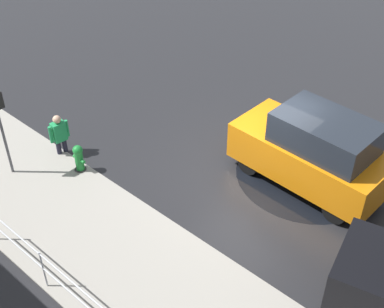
% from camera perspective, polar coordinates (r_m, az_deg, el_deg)
% --- Properties ---
extents(ground_plane, '(60.00, 60.00, 0.00)m').
position_cam_1_polar(ground_plane, '(14.02, 6.06, -2.16)').
color(ground_plane, black).
extents(kerb_strip, '(24.00, 3.20, 0.04)m').
position_cam_1_polar(kerb_strip, '(11.78, -6.60, -11.89)').
color(kerb_strip, gray).
rests_on(kerb_strip, ground).
extents(moving_hatchback, '(3.96, 1.84, 2.06)m').
position_cam_1_polar(moving_hatchback, '(13.36, 12.83, 0.30)').
color(moving_hatchback, orange).
rests_on(moving_hatchback, ground).
extents(fire_hydrant, '(0.42, 0.31, 0.80)m').
position_cam_1_polar(fire_hydrant, '(14.12, -11.97, -0.48)').
color(fire_hydrant, '#197A2D').
rests_on(fire_hydrant, ground).
extents(pedestrian, '(0.29, 0.56, 1.22)m').
position_cam_1_polar(pedestrian, '(14.68, -13.98, 2.21)').
color(pedestrian, '#1E8C4C').
rests_on(pedestrian, ground).
extents(sign_post, '(0.07, 0.44, 2.40)m').
position_cam_1_polar(sign_post, '(13.86, -19.79, 3.14)').
color(sign_post, '#4C4C51').
rests_on(sign_post, ground).
extents(puddle_patch, '(3.71, 3.71, 0.01)m').
position_cam_1_polar(puddle_patch, '(14.27, 12.17, -2.09)').
color(puddle_patch, black).
rests_on(puddle_patch, ground).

